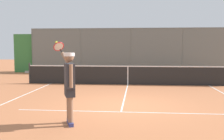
{
  "coord_description": "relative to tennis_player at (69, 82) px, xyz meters",
  "views": [
    {
      "loc": [
        -0.46,
        8.56,
        1.92
      ],
      "look_at": [
        0.47,
        -1.37,
        1.05
      ],
      "focal_mm": 42.9,
      "sensor_mm": 36.0,
      "label": 1
    }
  ],
  "objects": [
    {
      "name": "fence_backdrop",
      "position": [
        -1.19,
        -13.29,
        0.36
      ],
      "size": [
        17.44,
        1.37,
        3.24
      ],
      "color": "slate",
      "rests_on": "ground"
    },
    {
      "name": "tennis_net",
      "position": [
        -1.19,
        -7.1,
        -0.57
      ],
      "size": [
        10.39,
        0.09,
        1.07
      ],
      "color": "#2D2D2D",
      "rests_on": "ground"
    },
    {
      "name": "court_line_markings",
      "position": [
        -1.19,
        -1.1,
        -1.06
      ],
      "size": [
        8.08,
        10.48,
        0.01
      ],
      "color": "white",
      "rests_on": "ground"
    },
    {
      "name": "ground_plane",
      "position": [
        -1.19,
        -2.18,
        -1.06
      ],
      "size": [
        60.0,
        60.0,
        0.0
      ],
      "primitive_type": "plane",
      "color": "#B76B42"
    },
    {
      "name": "tennis_player",
      "position": [
        0.0,
        0.0,
        0.0
      ],
      "size": [
        0.85,
        1.28,
        2.08
      ],
      "rotation": [
        0.0,
        0.0,
        -1.2
      ],
      "color": "navy",
      "rests_on": "ground"
    }
  ]
}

